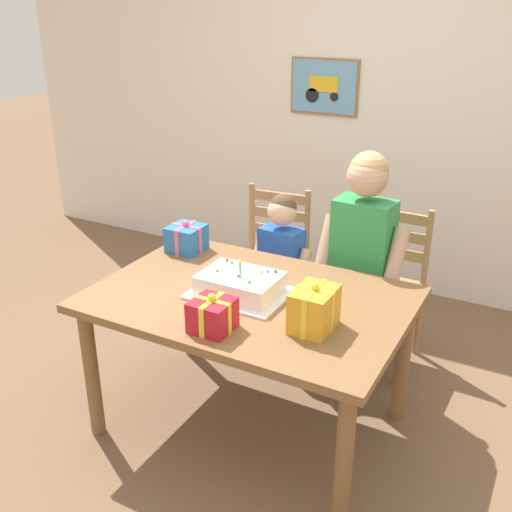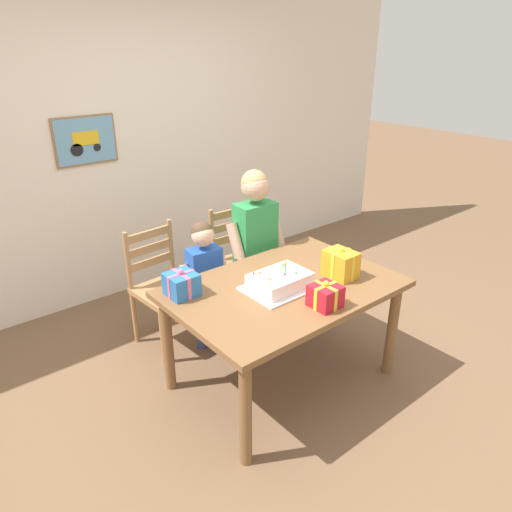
# 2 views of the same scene
# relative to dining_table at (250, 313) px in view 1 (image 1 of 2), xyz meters

# --- Properties ---
(ground_plane) EXTENTS (20.00, 20.00, 0.00)m
(ground_plane) POSITION_rel_dining_table_xyz_m (0.00, 0.00, -0.64)
(ground_plane) COLOR brown
(back_wall) EXTENTS (6.40, 0.11, 2.60)m
(back_wall) POSITION_rel_dining_table_xyz_m (-0.00, 1.96, 0.66)
(back_wall) COLOR silver
(back_wall) RESTS_ON ground
(dining_table) EXTENTS (1.44, 0.99, 0.74)m
(dining_table) POSITION_rel_dining_table_xyz_m (0.00, 0.00, 0.00)
(dining_table) COLOR brown
(dining_table) RESTS_ON ground
(birthday_cake) EXTENTS (0.44, 0.34, 0.19)m
(birthday_cake) POSITION_rel_dining_table_xyz_m (-0.05, -0.01, 0.14)
(birthday_cake) COLOR silver
(birthday_cake) RESTS_ON dining_table
(gift_box_red_large) EXTENTS (0.16, 0.21, 0.21)m
(gift_box_red_large) POSITION_rel_dining_table_xyz_m (0.38, -0.13, 0.18)
(gift_box_red_large) COLOR gold
(gift_box_red_large) RESTS_ON dining_table
(gift_box_beside_cake) EXTENTS (0.17, 0.17, 0.17)m
(gift_box_beside_cake) POSITION_rel_dining_table_xyz_m (0.01, -0.34, 0.16)
(gift_box_beside_cake) COLOR red
(gift_box_beside_cake) RESTS_ON dining_table
(gift_box_corner_small) EXTENTS (0.18, 0.19, 0.18)m
(gift_box_corner_small) POSITION_rel_dining_table_xyz_m (-0.56, 0.31, 0.16)
(gift_box_corner_small) COLOR #286BB7
(gift_box_corner_small) RESTS_ON dining_table
(chair_left) EXTENTS (0.45, 0.45, 0.92)m
(chair_left) POSITION_rel_dining_table_xyz_m (-0.37, 0.93, -0.18)
(chair_left) COLOR #A87A4C
(chair_left) RESTS_ON ground
(chair_right) EXTENTS (0.43, 0.43, 0.92)m
(chair_right) POSITION_rel_dining_table_xyz_m (0.37, 0.93, -0.18)
(chair_right) COLOR #A87A4C
(chair_right) RESTS_ON ground
(child_older) EXTENTS (0.48, 0.28, 1.31)m
(child_older) POSITION_rel_dining_table_xyz_m (0.31, 0.67, 0.15)
(child_older) COLOR #38426B
(child_older) RESTS_ON ground
(child_younger) EXTENTS (0.38, 0.23, 1.02)m
(child_younger) POSITION_rel_dining_table_xyz_m (-0.17, 0.67, -0.03)
(child_younger) COLOR #38426B
(child_younger) RESTS_ON ground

